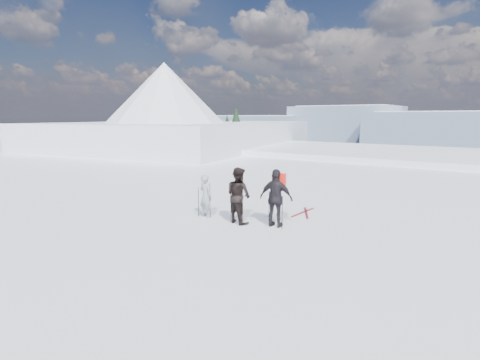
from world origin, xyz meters
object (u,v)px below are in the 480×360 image
object	(u,v)px
skier_grey	(206,196)
skier_dark	(239,195)
skier_pack	(276,198)
skis_loose	(304,213)

from	to	relation	value
skier_grey	skier_dark	xyz separation A→B (m)	(1.44, 0.09, 0.19)
skier_grey	skier_pack	world-z (taller)	skier_pack
skier_dark	skis_loose	distance (m)	3.07
skier_grey	skis_loose	size ratio (longest dim) A/B	0.95
skier_pack	skis_loose	distance (m)	2.46
skier_pack	skier_dark	bearing A→B (deg)	5.65
skier_dark	skis_loose	bearing A→B (deg)	-102.92
skier_pack	skis_loose	bearing A→B (deg)	-98.25
skier_grey	skis_loose	distance (m)	3.94
skis_loose	skier_grey	bearing A→B (deg)	-136.61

